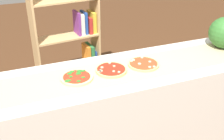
{
  "coord_description": "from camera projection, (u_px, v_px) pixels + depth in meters",
  "views": [
    {
      "loc": [
        -0.69,
        -1.76,
        1.96
      ],
      "look_at": [
        0.0,
        0.0,
        0.94
      ],
      "focal_mm": 44.74,
      "sensor_mm": 36.0,
      "label": 1
    }
  ],
  "objects": [
    {
      "name": "counter",
      "position": [
        112.0,
        119.0,
        2.37
      ],
      "size": [
        2.61,
        0.64,
        0.92
      ],
      "primitive_type": "cube",
      "color": "beige",
      "rests_on": "ground_plane"
    },
    {
      "name": "parchment_paper",
      "position": [
        112.0,
        72.0,
        2.16
      ],
      "size": [
        2.18,
        0.39,
        0.0
      ],
      "primitive_type": "cube",
      "color": "tan",
      "rests_on": "counter"
    },
    {
      "name": "pizza_spinach_0",
      "position": [
        77.0,
        77.0,
        2.06
      ],
      "size": [
        0.24,
        0.24,
        0.02
      ],
      "color": "#E5C17F",
      "rests_on": "parchment_paper"
    },
    {
      "name": "pizza_mushroom_1",
      "position": [
        111.0,
        70.0,
        2.16
      ],
      "size": [
        0.25,
        0.25,
        0.03
      ],
      "color": "#DBB26B",
      "rests_on": "parchment_paper"
    },
    {
      "name": "pizza_mushroom_2",
      "position": [
        143.0,
        64.0,
        2.25
      ],
      "size": [
        0.25,
        0.25,
        0.02
      ],
      "color": "#DBB26B",
      "rests_on": "parchment_paper"
    },
    {
      "name": "bookshelf",
      "position": [
        75.0,
        39.0,
        3.13
      ],
      "size": [
        0.74,
        0.33,
        1.64
      ],
      "color": "tan",
      "rests_on": "ground_plane"
    }
  ]
}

